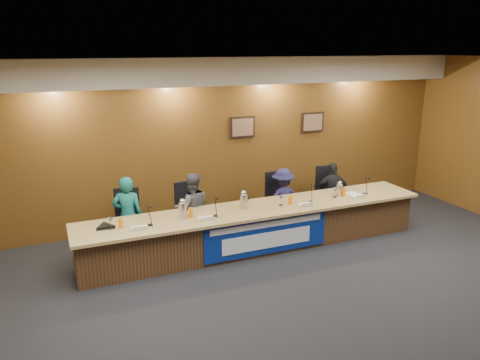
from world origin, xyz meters
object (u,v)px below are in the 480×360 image
(office_chair_d, at_px, (329,197))
(carafe_left, at_px, (183,211))
(panelist_a, at_px, (128,216))
(speakerphone, at_px, (105,226))
(banner, at_px, (267,236))
(carafe_mid, at_px, (244,201))
(office_chair_c, at_px, (280,204))
(carafe_right, at_px, (339,190))
(panelist_d, at_px, (332,192))
(dais_body, at_px, (257,229))
(panelist_b, at_px, (192,209))
(office_chair_b, at_px, (191,217))
(office_chair_a, at_px, (128,225))
(panelist_c, at_px, (283,199))

(office_chair_d, distance_m, carafe_left, 3.34)
(panelist_a, height_order, speakerphone, panelist_a)
(banner, relative_size, carafe_mid, 8.78)
(office_chair_c, relative_size, carafe_right, 2.19)
(panelist_d, xyz_separation_m, carafe_right, (-0.28, -0.62, 0.26))
(dais_body, distance_m, panelist_b, 1.17)
(office_chair_b, relative_size, office_chair_d, 1.00)
(office_chair_a, relative_size, office_chair_c, 1.00)
(panelist_b, bearing_deg, carafe_left, 69.89)
(panelist_b, xyz_separation_m, office_chair_d, (2.89, 0.10, -0.17))
(office_chair_d, relative_size, speakerphone, 1.50)
(dais_body, height_order, office_chair_c, dais_body)
(banner, height_order, carafe_left, carafe_left)
(office_chair_b, distance_m, office_chair_c, 1.78)
(office_chair_c, xyz_separation_m, carafe_right, (0.83, -0.72, 0.38))
(banner, height_order, office_chair_c, banner)
(panelist_c, xyz_separation_m, office_chair_a, (-2.88, 0.10, -0.12))
(office_chair_a, height_order, speakerphone, speakerphone)
(office_chair_d, relative_size, carafe_mid, 1.91)
(panelist_d, height_order, office_chair_b, panelist_d)
(dais_body, bearing_deg, carafe_mid, 178.72)
(carafe_left, distance_m, carafe_right, 2.96)
(dais_body, relative_size, carafe_left, 22.80)
(carafe_right, bearing_deg, office_chair_d, 68.70)
(panelist_a, relative_size, office_chair_b, 2.84)
(panelist_d, bearing_deg, office_chair_c, 14.33)
(carafe_right, height_order, speakerphone, carafe_right)
(panelist_c, relative_size, office_chair_b, 2.51)
(panelist_c, height_order, office_chair_d, panelist_c)
(dais_body, bearing_deg, banner, -90.00)
(banner, bearing_deg, speakerphone, 170.46)
(office_chair_a, relative_size, office_chair_d, 1.00)
(office_chair_d, bearing_deg, panelist_c, -167.71)
(panelist_c, relative_size, speakerphone, 3.76)
(panelist_b, height_order, office_chair_c, panelist_b)
(dais_body, height_order, carafe_right, carafe_right)
(banner, relative_size, panelist_d, 1.82)
(dais_body, relative_size, panelist_d, 4.97)
(panelist_c, xyz_separation_m, speakerphone, (-3.32, -0.57, 0.17))
(carafe_right, bearing_deg, panelist_c, 143.58)
(carafe_right, bearing_deg, dais_body, 178.62)
(office_chair_a, bearing_deg, office_chair_c, 11.52)
(carafe_left, bearing_deg, dais_body, 2.56)
(office_chair_a, relative_size, carafe_mid, 1.91)
(carafe_right, bearing_deg, office_chair_c, 139.37)
(dais_body, distance_m, speakerphone, 2.55)
(office_chair_c, height_order, carafe_left, carafe_left)
(banner, relative_size, panelist_a, 1.61)
(dais_body, height_order, carafe_mid, carafe_mid)
(office_chair_b, bearing_deg, dais_body, -38.94)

